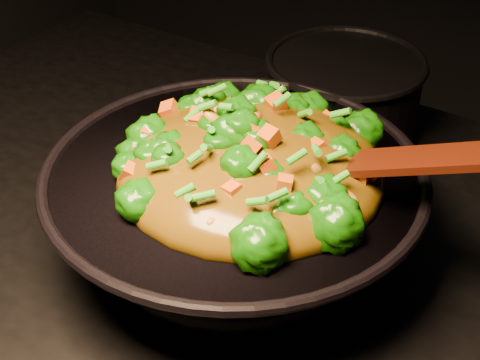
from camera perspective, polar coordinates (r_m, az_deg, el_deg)
The scene contains 4 objects.
wok at distance 0.75m, azimuth -0.41°, elevation -2.65°, with size 0.37×0.37×0.10m, color black, non-canonical shape.
stir_fry at distance 0.69m, azimuth 0.87°, elevation 3.44°, with size 0.26×0.26×0.09m, color #145B06, non-canonical shape.
spatula at distance 0.67m, azimuth 11.88°, elevation 1.43°, with size 0.28×0.04×0.01m, color #3C1A09.
back_pot at distance 0.95m, azimuth 7.99°, elevation 6.38°, with size 0.19×0.19×0.11m, color black.
Camera 1 is at (0.29, -0.44, 1.42)m, focal length 55.00 mm.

